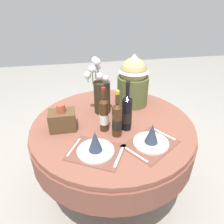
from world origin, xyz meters
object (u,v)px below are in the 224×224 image
object	(u,v)px
wine_bottle_rear	(127,112)
wine_bottle_left	(104,115)
woven_basket_side_left	(62,120)
gift_tub_back_right	(133,79)
flower_vase	(101,92)
dining_table	(113,137)
place_setting_left	(95,147)
place_setting_right	(151,139)
wine_bottle_right	(118,120)

from	to	relation	value
wine_bottle_rear	wine_bottle_left	bearing A→B (deg)	174.91
woven_basket_side_left	gift_tub_back_right	bearing A→B (deg)	25.92
flower_vase	wine_bottle_rear	world-z (taller)	flower_vase
dining_table	place_setting_left	size ratio (longest dim) A/B	3.04
place_setting_left	woven_basket_side_left	xyz separation A→B (m)	(-0.21, 0.31, 0.03)
flower_vase	gift_tub_back_right	size ratio (longest dim) A/B	1.00
dining_table	wine_bottle_rear	distance (m)	0.31
place_setting_left	gift_tub_back_right	size ratio (longest dim) A/B	0.93
place_setting_right	wine_bottle_right	xyz separation A→B (m)	(-0.20, 0.14, 0.08)
dining_table	wine_bottle_left	size ratio (longest dim) A/B	3.75
place_setting_right	gift_tub_back_right	size ratio (longest dim) A/B	0.94
gift_tub_back_right	woven_basket_side_left	world-z (taller)	gift_tub_back_right
wine_bottle_rear	place_setting_right	bearing A→B (deg)	-60.22
dining_table	place_setting_right	xyz separation A→B (m)	(0.21, -0.31, 0.19)
wine_bottle_left	gift_tub_back_right	xyz separation A→B (m)	(0.31, 0.37, 0.11)
flower_vase	wine_bottle_rear	size ratio (longest dim) A/B	1.21
dining_table	flower_vase	size ratio (longest dim) A/B	2.82
gift_tub_back_right	place_setting_left	bearing A→B (deg)	-123.61
wine_bottle_right	place_setting_left	bearing A→B (deg)	-137.58
woven_basket_side_left	dining_table	bearing A→B (deg)	1.63
dining_table	woven_basket_side_left	size ratio (longest dim) A/B	6.24
place_setting_left	flower_vase	distance (m)	0.54
wine_bottle_right	flower_vase	bearing A→B (deg)	100.77
dining_table	wine_bottle_right	size ratio (longest dim) A/B	3.68
wine_bottle_left	wine_bottle_rear	xyz separation A→B (m)	(0.16, -0.01, 0.01)
dining_table	woven_basket_side_left	distance (m)	0.44
flower_vase	gift_tub_back_right	world-z (taller)	same
gift_tub_back_right	flower_vase	bearing A→B (deg)	-162.09
wine_bottle_right	gift_tub_back_right	bearing A→B (deg)	62.91
wine_bottle_rear	woven_basket_side_left	xyz separation A→B (m)	(-0.46, 0.08, -0.06)
wine_bottle_left	wine_bottle_rear	size ratio (longest dim) A/B	0.91
place_setting_left	wine_bottle_right	world-z (taller)	wine_bottle_right
place_setting_left	gift_tub_back_right	world-z (taller)	gift_tub_back_right
wine_bottle_left	wine_bottle_rear	bearing A→B (deg)	-5.09
dining_table	place_setting_left	xyz separation A→B (m)	(-0.17, -0.32, 0.19)
dining_table	gift_tub_back_right	xyz separation A→B (m)	(0.23, 0.29, 0.38)
place_setting_left	woven_basket_side_left	distance (m)	0.37
place_setting_right	wine_bottle_left	distance (m)	0.37
place_setting_right	gift_tub_back_right	world-z (taller)	gift_tub_back_right
wine_bottle_left	woven_basket_side_left	world-z (taller)	wine_bottle_left
place_setting_left	place_setting_right	distance (m)	0.38
gift_tub_back_right	wine_bottle_right	bearing A→B (deg)	-117.09
dining_table	place_setting_right	distance (m)	0.41
flower_vase	wine_bottle_rear	xyz separation A→B (m)	(0.15, -0.29, -0.04)
gift_tub_back_right	woven_basket_side_left	size ratio (longest dim) A/B	2.22
place_setting_left	gift_tub_back_right	distance (m)	0.75
flower_vase	wine_bottle_right	distance (m)	0.36
place_setting_left	dining_table	bearing A→B (deg)	61.91
place_setting_right	woven_basket_side_left	xyz separation A→B (m)	(-0.58, 0.29, 0.03)
flower_vase	wine_bottle_right	size ratio (longest dim) A/B	1.31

